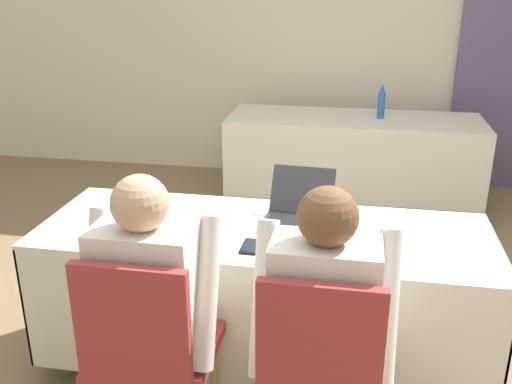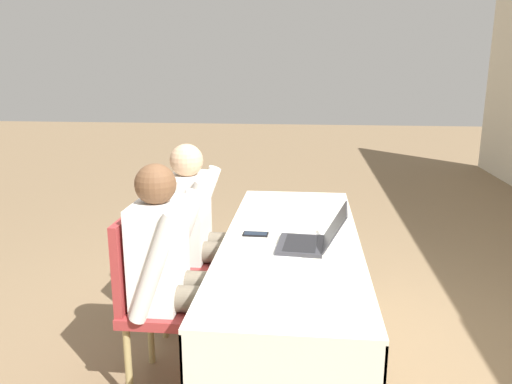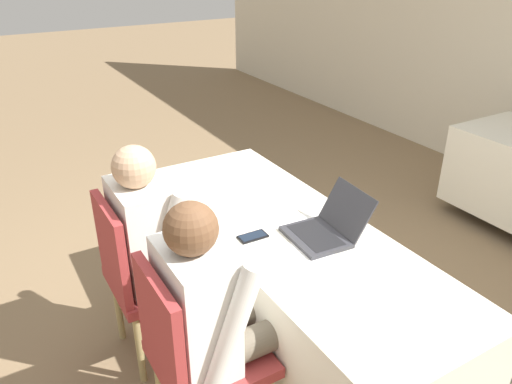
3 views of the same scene
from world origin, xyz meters
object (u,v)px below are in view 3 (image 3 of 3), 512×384
chair_near_right (193,353)px  person_white_shirt (215,313)px  cell_phone (253,236)px  laptop (325,228)px  person_checkered_shirt (158,240)px  chair_near_left (141,273)px

chair_near_right → person_white_shirt: (0.00, 0.10, 0.16)m
cell_phone → chair_near_right: 0.62m
cell_phone → person_white_shirt: (0.34, -0.37, -0.06)m
laptop → chair_near_right: 0.83m
chair_near_right → person_checkered_shirt: 0.66m
laptop → chair_near_left: (-0.45, -0.77, -0.25)m
chair_near_left → person_white_shirt: size_ratio=0.78×
person_checkered_shirt → chair_near_right: bearing=170.6°
person_checkered_shirt → cell_phone: bearing=-128.3°
chair_near_right → person_white_shirt: bearing=-90.0°
cell_phone → laptop: bearing=62.7°
person_checkered_shirt → chair_near_left: bearing=90.0°
chair_near_right → chair_near_left: bearing=0.0°
cell_phone → person_checkered_shirt: 0.47m
person_white_shirt → laptop: bearing=-75.6°
cell_phone → chair_near_left: bearing=-120.3°
laptop → chair_near_right: size_ratio=0.40×
cell_phone → chair_near_left: size_ratio=0.15×
person_white_shirt → chair_near_right: bearing=90.0°
cell_phone → chair_near_left: chair_near_left is taller
laptop → person_white_shirt: 0.70m
chair_near_right → person_checkered_shirt: size_ratio=0.78×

